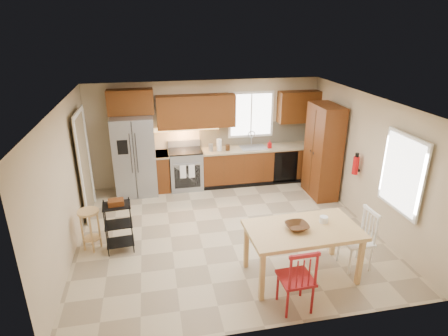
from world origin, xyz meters
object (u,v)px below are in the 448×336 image
at_px(chair_white, 356,239).
at_px(utility_cart, 119,227).
at_px(pantry, 323,151).
at_px(bar_stool, 91,230).
at_px(soap_bottle, 270,144).
at_px(table_bowl, 297,229).
at_px(fire_extinguisher, 356,165).
at_px(dining_table, 301,252).
at_px(table_jar, 324,221).
at_px(range_stove, 186,170).
at_px(chair_red, 296,277).
at_px(refrigerator, 135,156).

relative_size(chair_white, utility_cart, 1.09).
xyz_separation_m(pantry, bar_stool, (-4.88, -1.31, -0.67)).
height_order(soap_bottle, table_bowl, soap_bottle).
distance_m(fire_extinguisher, dining_table, 2.52).
bearing_deg(table_bowl, table_jar, 12.53).
xyz_separation_m(dining_table, chair_white, (0.95, 0.05, 0.09)).
relative_size(bar_stool, utility_cart, 0.81).
xyz_separation_m(range_stove, dining_table, (1.42, -3.70, -0.04)).
distance_m(dining_table, chair_red, 0.74).
height_order(range_stove, soap_bottle, soap_bottle).
bearing_deg(fire_extinguisher, bar_stool, -177.13).
relative_size(chair_red, chair_white, 1.00).
relative_size(chair_red, table_bowl, 2.90).
bearing_deg(bar_stool, chair_red, -55.50).
xyz_separation_m(pantry, chair_white, (-0.61, -2.67, -0.55)).
bearing_deg(chair_white, utility_cart, 70.13).
height_order(chair_white, utility_cart, chair_white).
distance_m(chair_white, bar_stool, 4.48).
distance_m(pantry, dining_table, 3.20).
height_order(refrigerator, table_jar, refrigerator).
bearing_deg(fire_extinguisher, refrigerator, 155.48).
xyz_separation_m(fire_extinguisher, bar_stool, (-5.08, -0.26, -0.72)).
bearing_deg(refrigerator, table_bowl, -55.97).
relative_size(range_stove, dining_table, 0.54).
xyz_separation_m(refrigerator, chair_white, (3.52, -3.59, -0.41)).
height_order(refrigerator, dining_table, refrigerator).
bearing_deg(chair_white, soap_bottle, 3.54).
bearing_deg(bar_stool, range_stove, 29.64).
height_order(pantry, chair_red, pantry).
height_order(pantry, chair_white, pantry).
bearing_deg(chair_red, bar_stool, 143.37).
distance_m(chair_white, table_jar, 0.69).
height_order(soap_bottle, utility_cart, soap_bottle).
xyz_separation_m(chair_red, utility_cart, (-2.47, 1.93, -0.04)).
relative_size(fire_extinguisher, bar_stool, 0.48).
relative_size(dining_table, bar_stool, 2.27).
bearing_deg(range_stove, soap_bottle, -2.40).
bearing_deg(table_bowl, range_stove, 109.48).
height_order(pantry, table_jar, pantry).
height_order(dining_table, chair_red, chair_red).
distance_m(refrigerator, range_stove, 1.24).
relative_size(chair_red, utility_cart, 1.09).
height_order(range_stove, pantry, pantry).
bearing_deg(pantry, chair_white, -102.99).
height_order(pantry, dining_table, pantry).
distance_m(fire_extinguisher, utility_cart, 4.65).
relative_size(fire_extinguisher, dining_table, 0.21).
relative_size(soap_bottle, table_bowl, 0.55).
bearing_deg(utility_cart, chair_white, -22.54).
relative_size(refrigerator, range_stove, 1.98).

